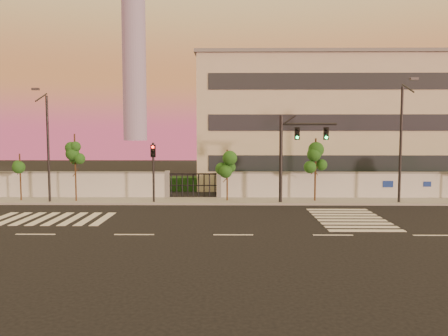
# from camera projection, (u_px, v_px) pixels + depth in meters

# --- Properties ---
(ground) EXTENTS (120.00, 120.00, 0.00)m
(ground) POSITION_uv_depth(u_px,v_px,m) (233.00, 235.00, 21.91)
(ground) COLOR black
(ground) RESTS_ON ground
(sidewalk) EXTENTS (60.00, 3.00, 0.15)m
(sidewalk) POSITION_uv_depth(u_px,v_px,m) (232.00, 201.00, 32.37)
(sidewalk) COLOR gray
(sidewalk) RESTS_ON ground
(perimeter_wall) EXTENTS (60.00, 0.36, 2.20)m
(perimeter_wall) POSITION_uv_depth(u_px,v_px,m) (233.00, 185.00, 33.78)
(perimeter_wall) COLOR silver
(perimeter_wall) RESTS_ON ground
(hedge_row) EXTENTS (41.00, 4.25, 1.80)m
(hedge_row) POSITION_uv_depth(u_px,v_px,m) (245.00, 184.00, 36.52)
(hedge_row) COLOR black
(hedge_row) RESTS_ON ground
(institutional_building) EXTENTS (24.40, 12.40, 12.25)m
(institutional_building) POSITION_uv_depth(u_px,v_px,m) (322.00, 122.00, 43.23)
(institutional_building) COLOR #BEB7A0
(institutional_building) RESTS_ON ground
(distant_skyscraper) EXTENTS (16.00, 16.00, 118.00)m
(distant_skyscraper) POSITION_uv_depth(u_px,v_px,m) (134.00, 49.00, 296.75)
(distant_skyscraper) COLOR gray
(distant_skyscraper) RESTS_ON ground
(road_markings) EXTENTS (57.00, 7.62, 0.02)m
(road_markings) POSITION_uv_depth(u_px,v_px,m) (206.00, 220.00, 25.67)
(road_markings) COLOR silver
(road_markings) RESTS_ON ground
(street_tree_b) EXTENTS (1.30, 1.04, 3.60)m
(street_tree_b) POSITION_uv_depth(u_px,v_px,m) (20.00, 166.00, 32.09)
(street_tree_b) COLOR #382314
(street_tree_b) RESTS_ON ground
(street_tree_c) EXTENTS (1.34, 1.07, 5.05)m
(street_tree_c) POSITION_uv_depth(u_px,v_px,m) (75.00, 152.00, 31.73)
(street_tree_c) COLOR #382314
(street_tree_c) RESTS_ON ground
(street_tree_d) EXTENTS (1.47, 1.17, 3.88)m
(street_tree_d) POSITION_uv_depth(u_px,v_px,m) (228.00, 164.00, 32.01)
(street_tree_d) COLOR #382314
(street_tree_d) RESTS_ON ground
(street_tree_e) EXTENTS (1.57, 1.25, 4.72)m
(street_tree_e) POSITION_uv_depth(u_px,v_px,m) (316.00, 155.00, 31.87)
(street_tree_e) COLOR #382314
(street_tree_e) RESTS_ON ground
(traffic_signal_main) EXTENTS (4.02, 0.43, 6.36)m
(traffic_signal_main) POSITION_uv_depth(u_px,v_px,m) (292.00, 148.00, 31.07)
(traffic_signal_main) COLOR black
(traffic_signal_main) RESTS_ON ground
(traffic_signal_secondary) EXTENTS (0.34, 0.34, 4.42)m
(traffic_signal_secondary) POSITION_uv_depth(u_px,v_px,m) (153.00, 165.00, 31.30)
(traffic_signal_secondary) COLOR black
(traffic_signal_secondary) RESTS_ON ground
(streetlight_west) EXTENTS (0.49, 1.96, 8.14)m
(streetlight_west) POSITION_uv_depth(u_px,v_px,m) (47.00, 143.00, 31.22)
(streetlight_west) COLOR black
(streetlight_west) RESTS_ON ground
(streetlight_east) EXTENTS (0.52, 2.11, 8.77)m
(streetlight_east) POSITION_uv_depth(u_px,v_px,m) (402.00, 138.00, 30.82)
(streetlight_east) COLOR black
(streetlight_east) RESTS_ON ground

